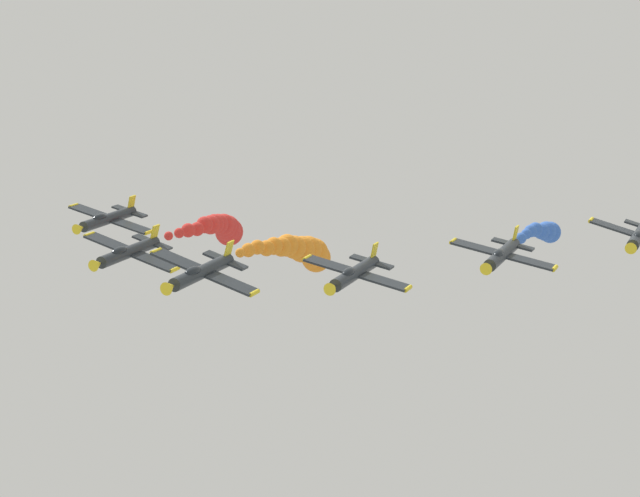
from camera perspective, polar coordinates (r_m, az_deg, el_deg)
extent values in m
cylinder|color=#23282D|center=(89.62, -6.02, -1.19)|extent=(1.37, 9.00, 1.37)
cone|color=yellow|center=(85.33, -7.65, -1.96)|extent=(1.30, 1.20, 1.30)
cube|color=#23282D|center=(90.00, -5.91, -1.19)|extent=(8.88, 1.90, 2.77)
cylinder|color=yellow|center=(88.37, -3.37, -2.28)|extent=(0.45, 1.40, 0.45)
cylinder|color=yellow|center=(91.83, -8.36, -0.14)|extent=(0.45, 1.40, 0.45)
cube|color=#23282D|center=(93.03, -4.84, -0.61)|extent=(3.70, 1.20, 1.25)
cube|color=yellow|center=(92.80, -4.68, -0.08)|extent=(0.59, 1.10, 1.57)
ellipsoid|color=black|center=(87.91, -6.50, -1.16)|extent=(0.97, 2.20, 0.90)
sphere|color=orange|center=(95.46, -4.09, -0.22)|extent=(0.83, 0.83, 0.83)
sphere|color=orange|center=(97.11, -3.68, -0.08)|extent=(1.25, 1.25, 1.25)
sphere|color=orange|center=(98.72, -3.21, 0.07)|extent=(1.33, 1.33, 1.33)
sphere|color=orange|center=(100.38, -2.74, 0.02)|extent=(1.46, 1.46, 1.46)
sphere|color=orange|center=(102.06, -2.37, 0.13)|extent=(1.65, 1.65, 1.65)
sphere|color=orange|center=(103.78, -1.98, 0.08)|extent=(1.83, 1.83, 1.83)
sphere|color=orange|center=(105.52, -1.68, 0.16)|extent=(2.15, 2.15, 2.15)
sphere|color=orange|center=(107.27, -1.31, 0.06)|extent=(2.27, 2.27, 2.27)
sphere|color=orange|center=(109.01, -0.94, -0.04)|extent=(2.60, 2.60, 2.60)
sphere|color=orange|center=(110.76, -0.62, -0.06)|extent=(2.76, 2.76, 2.76)
sphere|color=orange|center=(112.60, -0.34, -0.22)|extent=(3.02, 3.02, 3.02)
sphere|color=orange|center=(114.61, -0.20, -0.47)|extent=(3.03, 3.03, 3.03)
cylinder|color=#23282D|center=(93.27, 1.81, -1.26)|extent=(1.29, 9.00, 1.29)
cone|color=yellow|center=(88.67, 0.64, -2.01)|extent=(1.23, 1.20, 1.23)
cube|color=#23282D|center=(93.66, 1.88, -1.26)|extent=(9.06, 1.90, 1.96)
cylinder|color=yellow|center=(92.45, 4.50, -2.05)|extent=(0.42, 1.40, 0.42)
cylinder|color=yellow|center=(95.08, -0.66, -0.48)|extent=(0.42, 1.40, 0.42)
cube|color=#23282D|center=(96.90, 2.65, -0.69)|extent=(3.76, 1.20, 0.91)
cube|color=yellow|center=(96.72, 2.78, -0.17)|extent=(0.45, 1.10, 1.60)
ellipsoid|color=black|center=(91.48, 1.47, -1.22)|extent=(0.92, 2.20, 0.84)
cylinder|color=#23282D|center=(102.07, -9.70, -0.17)|extent=(1.35, 9.00, 1.35)
cone|color=yellow|center=(97.92, -11.28, -0.79)|extent=(1.29, 1.20, 1.29)
cube|color=#23282D|center=(102.43, -9.60, -0.17)|extent=(8.91, 1.90, 2.63)
cylinder|color=yellow|center=(100.48, -7.42, -1.08)|extent=(0.44, 1.40, 0.44)
cylinder|color=yellow|center=(104.55, -11.68, 0.69)|extent=(0.44, 1.40, 0.44)
cube|color=#23282D|center=(105.37, -8.55, 0.31)|extent=(3.71, 1.20, 1.19)
cube|color=yellow|center=(105.14, -8.42, 0.78)|extent=(0.56, 1.10, 1.58)
ellipsoid|color=black|center=(100.42, -10.19, -0.13)|extent=(0.96, 2.20, 0.89)
sphere|color=red|center=(108.12, -7.72, 0.64)|extent=(0.87, 0.87, 0.87)
sphere|color=red|center=(110.07, -7.19, 0.79)|extent=(1.02, 1.02, 1.02)
sphere|color=red|center=(112.11, -6.74, 0.93)|extent=(1.43, 1.43, 1.43)
sphere|color=red|center=(114.16, -6.28, 0.99)|extent=(1.44, 1.44, 1.44)
sphere|color=red|center=(116.22, -5.90, 1.21)|extent=(1.78, 1.78, 1.78)
sphere|color=red|center=(118.46, -5.61, 1.21)|extent=(2.05, 2.05, 2.05)
sphere|color=red|center=(120.77, -5.41, 1.27)|extent=(2.11, 2.11, 2.11)
sphere|color=red|center=(123.10, -5.21, 1.26)|extent=(2.23, 2.23, 2.23)
sphere|color=red|center=(125.35, -4.93, 1.23)|extent=(2.43, 2.43, 2.43)
sphere|color=red|center=(127.84, -4.84, 1.13)|extent=(2.62, 2.62, 2.62)
sphere|color=red|center=(130.33, -4.76, 1.06)|extent=(2.99, 2.99, 2.99)
sphere|color=red|center=(132.85, -4.71, 0.98)|extent=(3.11, 3.11, 3.11)
sphere|color=red|center=(135.39, -4.65, 0.86)|extent=(3.40, 3.40, 3.40)
cylinder|color=#23282D|center=(98.29, 9.27, -0.30)|extent=(1.28, 9.00, 1.28)
cone|color=yellow|center=(93.46, 8.54, -0.96)|extent=(1.21, 1.20, 1.21)
cube|color=#23282D|center=(98.69, 9.32, -0.30)|extent=(9.09, 1.90, 1.79)
cylinder|color=yellow|center=(97.99, 11.87, -0.99)|extent=(0.42, 1.40, 0.42)
cylinder|color=yellow|center=(99.60, 6.80, 0.37)|extent=(0.42, 1.40, 0.42)
cube|color=#23282D|center=(102.08, 9.80, 0.20)|extent=(3.77, 1.20, 0.84)
cube|color=yellow|center=(101.95, 9.92, 0.70)|extent=(0.42, 1.10, 1.60)
ellipsoid|color=black|center=(96.45, 9.08, -0.25)|extent=(0.91, 2.20, 0.83)
sphere|color=blue|center=(105.30, 10.20, 0.52)|extent=(1.06, 1.06, 1.06)
sphere|color=blue|center=(107.56, 10.47, 0.73)|extent=(1.01, 1.01, 1.01)
sphere|color=blue|center=(109.87, 10.68, 0.88)|extent=(1.23, 1.23, 1.23)
sphere|color=blue|center=(112.19, 10.91, 0.95)|extent=(1.46, 1.46, 1.46)
sphere|color=blue|center=(114.54, 11.22, 0.87)|extent=(1.64, 1.64, 1.64)
sphere|color=blue|center=(116.89, 11.45, 0.87)|extent=(2.04, 2.04, 2.04)
sphere|color=blue|center=(119.27, 11.65, 0.81)|extent=(2.25, 2.25, 2.25)
cylinder|color=#23282D|center=(116.41, -10.72, 1.50)|extent=(1.32, 9.00, 1.32)
cone|color=yellow|center=(112.27, -12.14, 1.02)|extent=(1.25, 1.20, 1.25)
cube|color=#23282D|center=(116.77, -10.62, 1.49)|extent=(9.00, 1.90, 2.26)
cylinder|color=yellow|center=(114.63, -8.72, 0.82)|extent=(0.43, 1.40, 0.43)
cylinder|color=yellow|center=(119.05, -12.45, 2.14)|extent=(0.43, 1.40, 0.43)
cube|color=#23282D|center=(119.69, -9.68, 1.88)|extent=(3.74, 1.20, 1.04)
cube|color=yellow|center=(119.50, -9.58, 2.30)|extent=(0.50, 1.10, 1.59)
ellipsoid|color=black|center=(114.79, -11.17, 1.57)|extent=(0.94, 2.20, 0.86)
cylinder|color=#23282D|center=(107.34, 15.94, 0.63)|extent=(1.34, 9.00, 1.34)
cone|color=yellow|center=(102.38, 15.60, 0.07)|extent=(1.27, 1.20, 1.27)
cube|color=#23282D|center=(107.75, 15.95, 0.62)|extent=(8.96, 1.90, 2.46)
cylinder|color=yellow|center=(108.08, 13.65, 1.41)|extent=(0.44, 1.40, 0.44)
ellipsoid|color=black|center=(105.47, 15.91, 0.69)|extent=(0.95, 2.20, 0.88)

